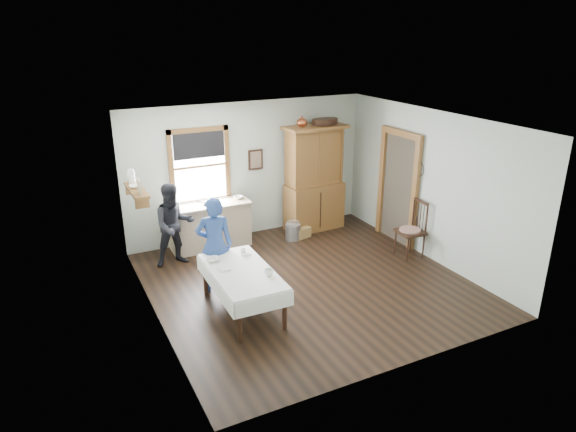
{
  "coord_description": "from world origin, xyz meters",
  "views": [
    {
      "loc": [
        -3.73,
        -6.7,
        4.05
      ],
      "look_at": [
        -0.22,
        0.3,
        1.14
      ],
      "focal_mm": 32.0,
      "sensor_mm": 36.0,
      "label": 1
    }
  ],
  "objects_px": {
    "wicker_basket": "(301,232)",
    "figure_dark": "(174,228)",
    "spindle_chair": "(411,229)",
    "pail": "(293,232)",
    "woman_blue": "(215,249)",
    "china_hutch": "(314,179)",
    "dining_table": "(242,291)",
    "work_counter": "(210,225)"
  },
  "relations": [
    {
      "from": "work_counter",
      "to": "china_hutch",
      "type": "xyz_separation_m",
      "value": [
        2.27,
        -0.03,
        0.65
      ]
    },
    {
      "from": "china_hutch",
      "to": "figure_dark",
      "type": "relative_size",
      "value": 1.57
    },
    {
      "from": "wicker_basket",
      "to": "woman_blue",
      "type": "bearing_deg",
      "value": -149.13
    },
    {
      "from": "woman_blue",
      "to": "figure_dark",
      "type": "distance_m",
      "value": 1.31
    },
    {
      "from": "china_hutch",
      "to": "wicker_basket",
      "type": "distance_m",
      "value": 1.15
    },
    {
      "from": "pail",
      "to": "woman_blue",
      "type": "relative_size",
      "value": 0.22
    },
    {
      "from": "china_hutch",
      "to": "spindle_chair",
      "type": "bearing_deg",
      "value": -68.99
    },
    {
      "from": "wicker_basket",
      "to": "dining_table",
      "type": "bearing_deg",
      "value": -134.75
    },
    {
      "from": "work_counter",
      "to": "pail",
      "type": "height_order",
      "value": "work_counter"
    },
    {
      "from": "pail",
      "to": "figure_dark",
      "type": "height_order",
      "value": "figure_dark"
    },
    {
      "from": "dining_table",
      "to": "woman_blue",
      "type": "bearing_deg",
      "value": 99.99
    },
    {
      "from": "work_counter",
      "to": "spindle_chair",
      "type": "xyz_separation_m",
      "value": [
        3.17,
        -2.06,
        0.09
      ]
    },
    {
      "from": "china_hutch",
      "to": "wicker_basket",
      "type": "bearing_deg",
      "value": -148.94
    },
    {
      "from": "work_counter",
      "to": "pail",
      "type": "distance_m",
      "value": 1.66
    },
    {
      "from": "wicker_basket",
      "to": "figure_dark",
      "type": "distance_m",
      "value": 2.65
    },
    {
      "from": "work_counter",
      "to": "dining_table",
      "type": "xyz_separation_m",
      "value": [
        -0.34,
        -2.5,
        -0.11
      ]
    },
    {
      "from": "spindle_chair",
      "to": "pail",
      "type": "xyz_separation_m",
      "value": [
        -1.57,
        1.67,
        -0.37
      ]
    },
    {
      "from": "dining_table",
      "to": "woman_blue",
      "type": "xyz_separation_m",
      "value": [
        -0.14,
        0.79,
        0.4
      ]
    },
    {
      "from": "work_counter",
      "to": "woman_blue",
      "type": "distance_m",
      "value": 1.8
    },
    {
      "from": "spindle_chair",
      "to": "pail",
      "type": "bearing_deg",
      "value": 136.82
    },
    {
      "from": "work_counter",
      "to": "figure_dark",
      "type": "xyz_separation_m",
      "value": [
        -0.79,
        -0.44,
        0.25
      ]
    },
    {
      "from": "pail",
      "to": "figure_dark",
      "type": "bearing_deg",
      "value": -178.54
    },
    {
      "from": "china_hutch",
      "to": "wicker_basket",
      "type": "height_order",
      "value": "china_hutch"
    },
    {
      "from": "china_hutch",
      "to": "woman_blue",
      "type": "bearing_deg",
      "value": -151.35
    },
    {
      "from": "wicker_basket",
      "to": "woman_blue",
      "type": "distance_m",
      "value": 2.71
    },
    {
      "from": "work_counter",
      "to": "spindle_chair",
      "type": "relative_size",
      "value": 1.45
    },
    {
      "from": "dining_table",
      "to": "pail",
      "type": "relative_size",
      "value": 5.16
    },
    {
      "from": "dining_table",
      "to": "spindle_chair",
      "type": "bearing_deg",
      "value": 7.18
    },
    {
      "from": "china_hutch",
      "to": "dining_table",
      "type": "xyz_separation_m",
      "value": [
        -2.61,
        -2.47,
        -0.75
      ]
    },
    {
      "from": "spindle_chair",
      "to": "figure_dark",
      "type": "xyz_separation_m",
      "value": [
        -3.96,
        1.61,
        0.16
      ]
    },
    {
      "from": "spindle_chair",
      "to": "wicker_basket",
      "type": "bearing_deg",
      "value": 132.75
    },
    {
      "from": "spindle_chair",
      "to": "china_hutch",
      "type": "bearing_deg",
      "value": 117.38
    },
    {
      "from": "work_counter",
      "to": "spindle_chair",
      "type": "distance_m",
      "value": 3.78
    },
    {
      "from": "figure_dark",
      "to": "wicker_basket",
      "type": "bearing_deg",
      "value": 3.34
    },
    {
      "from": "spindle_chair",
      "to": "dining_table",
      "type": "bearing_deg",
      "value": -169.21
    },
    {
      "from": "pail",
      "to": "dining_table",
      "type": "bearing_deg",
      "value": -132.43
    },
    {
      "from": "dining_table",
      "to": "wicker_basket",
      "type": "relative_size",
      "value": 4.65
    },
    {
      "from": "china_hutch",
      "to": "dining_table",
      "type": "distance_m",
      "value": 3.68
    },
    {
      "from": "dining_table",
      "to": "pail",
      "type": "xyz_separation_m",
      "value": [
        1.94,
        2.12,
        -0.17
      ]
    },
    {
      "from": "spindle_chair",
      "to": "figure_dark",
      "type": "bearing_deg",
      "value": 161.46
    },
    {
      "from": "wicker_basket",
      "to": "woman_blue",
      "type": "xyz_separation_m",
      "value": [
        -2.26,
        -1.35,
        0.63
      ]
    },
    {
      "from": "spindle_chair",
      "to": "work_counter",
      "type": "bearing_deg",
      "value": 150.6
    }
  ]
}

